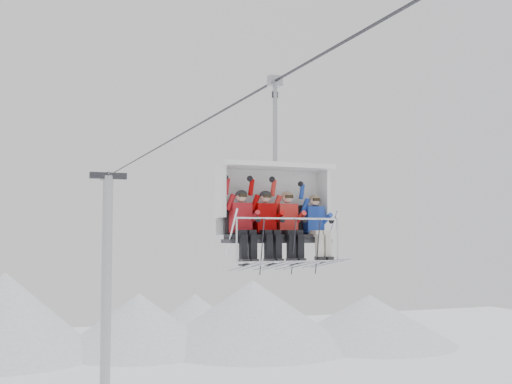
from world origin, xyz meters
name	(u,v)px	position (x,y,z in m)	size (l,w,h in m)	color
ridgeline	(49,324)	(-1.58, 42.05, 2.84)	(72.00, 21.00, 7.00)	silver
lift_tower_right	(106,314)	(0.00, 22.00, 5.78)	(2.00, 1.80, 13.48)	#A3A5AA
haul_cable	(256,92)	(0.00, 0.00, 13.30)	(0.06, 0.06, 50.00)	#2D2E33
chairlift_carrier	(273,202)	(0.00, -0.98, 10.69)	(2.45, 1.17, 3.98)	black
skier_far_left	(243,224)	(-0.81, -1.28, 10.22)	(0.42, 1.69, 1.66)	#B5171E
skier_center_left	(267,224)	(-0.27, -1.28, 10.22)	(0.42, 1.69, 1.66)	#AA0303
skier_center_right	(289,224)	(0.23, -1.28, 10.22)	(0.42, 1.69, 1.66)	red
skier_far_right	(316,225)	(0.88, -1.29, 10.19)	(0.39, 1.69, 1.57)	#1C3DA5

